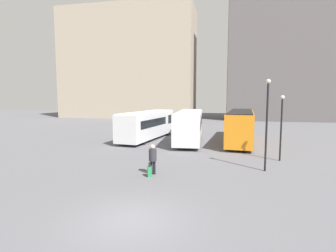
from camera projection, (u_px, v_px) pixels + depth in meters
ground_plane at (131, 220)px, 9.74m from camera, size 160.00×160.00×0.00m
building_block_left at (129, 64)px, 62.46m from camera, size 31.07×11.59×25.23m
building_block_right at (296, 45)px, 54.41m from camera, size 27.48×12.52×31.34m
bus_0 at (148, 124)px, 29.16m from camera, size 3.76×10.99×3.05m
bus_1 at (189, 125)px, 27.44m from camera, size 3.17×10.86×3.18m
bus_2 at (241, 125)px, 27.40m from camera, size 3.42×12.56×3.23m
traveler at (153, 157)px, 15.55m from camera, size 0.60×0.60×1.79m
suitcase at (149, 171)px, 15.14m from camera, size 0.36×0.42×0.88m
lamp_post_0 at (281, 122)px, 18.75m from camera, size 0.28×0.28×4.73m
lamp_post_1 at (267, 118)px, 16.00m from camera, size 0.28×0.28×5.67m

